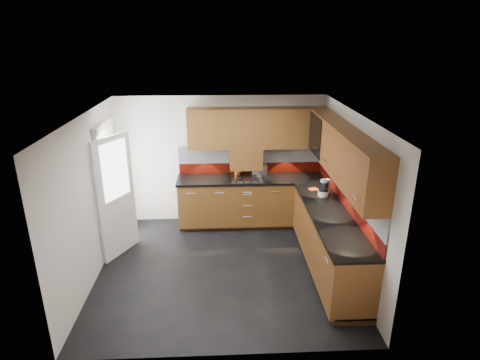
{
  "coord_description": "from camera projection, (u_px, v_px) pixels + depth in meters",
  "views": [
    {
      "loc": [
        -0.01,
        -5.39,
        3.46
      ],
      "look_at": [
        0.29,
        0.65,
        1.22
      ],
      "focal_mm": 30.0,
      "sensor_mm": 36.0,
      "label": 1
    }
  ],
  "objects": [
    {
      "name": "upper_cabinets",
      "position": [
        298.0,
        140.0,
        6.4
      ],
      "size": [
        2.5,
        3.2,
        0.72
      ],
      "color": "#563113",
      "rests_on": "room"
    },
    {
      "name": "back_door",
      "position": [
        113.0,
        191.0,
        6.51
      ],
      "size": [
        0.42,
        1.19,
        2.04
      ],
      "color": "white",
      "rests_on": "room"
    },
    {
      "name": "paper_towel",
      "position": [
        326.0,
        186.0,
        6.65
      ],
      "size": [
        0.13,
        0.13,
        0.23
      ],
      "primitive_type": "cylinder",
      "rotation": [
        0.0,
        0.0,
        -0.24
      ],
      "color": "white",
      "rests_on": "countertop"
    },
    {
      "name": "orange_cloth",
      "position": [
        313.0,
        189.0,
        6.8
      ],
      "size": [
        0.18,
        0.17,
        0.02
      ],
      "primitive_type": "cube",
      "rotation": [
        0.0,
        0.0,
        0.39
      ],
      "color": "#E54119",
      "rests_on": "countertop"
    },
    {
      "name": "countertop",
      "position": [
        286.0,
        195.0,
        6.64
      ],
      "size": [
        2.72,
        3.22,
        0.04
      ],
      "color": "black",
      "rests_on": "base_cabinets"
    },
    {
      "name": "extractor_hood",
      "position": [
        246.0,
        158.0,
        7.36
      ],
      "size": [
        0.6,
        0.33,
        0.4
      ],
      "primitive_type": "cube",
      "color": "#563113",
      "rests_on": "room"
    },
    {
      "name": "room",
      "position": [
        222.0,
        178.0,
        5.73
      ],
      "size": [
        4.0,
        3.8,
        2.64
      ],
      "color": "black"
    },
    {
      "name": "utensil_pot",
      "position": [
        238.0,
        171.0,
        7.43
      ],
      "size": [
        0.11,
        0.11,
        0.4
      ],
      "color": "#C46212",
      "rests_on": "countertop"
    },
    {
      "name": "toaster",
      "position": [
        259.0,
        170.0,
        7.47
      ],
      "size": [
        0.31,
        0.22,
        0.21
      ],
      "color": "silver",
      "rests_on": "countertop"
    },
    {
      "name": "base_cabinets",
      "position": [
        285.0,
        221.0,
        6.82
      ],
      "size": [
        2.7,
        3.2,
        0.95
      ],
      "color": "#563113",
      "rests_on": "room"
    },
    {
      "name": "food_processor",
      "position": [
        323.0,
        189.0,
        6.5
      ],
      "size": [
        0.17,
        0.17,
        0.28
      ],
      "color": "white",
      "rests_on": "countertop"
    },
    {
      "name": "gas_hob",
      "position": [
        247.0,
        178.0,
        7.31
      ],
      "size": [
        0.56,
        0.49,
        0.04
      ],
      "color": "silver",
      "rests_on": "countertop"
    },
    {
      "name": "glass_cabinet",
      "position": [
        324.0,
        133.0,
        6.68
      ],
      "size": [
        0.32,
        0.8,
        0.66
      ],
      "color": "black",
      "rests_on": "room"
    },
    {
      "name": "backsplash",
      "position": [
        298.0,
        174.0,
        6.76
      ],
      "size": [
        2.7,
        3.2,
        0.54
      ],
      "color": "maroon",
      "rests_on": "countertop"
    }
  ]
}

